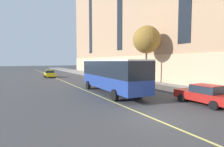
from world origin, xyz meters
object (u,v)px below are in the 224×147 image
(parked_car_red_4, at_px, (204,94))
(taxi_cab, at_px, (49,74))
(parked_car_darkgray_3, at_px, (94,75))
(fire_hydrant, at_px, (218,96))
(parked_car_black_1, at_px, (112,78))
(city_bus, at_px, (111,74))
(street_tree_far_uptown, at_px, (147,40))
(parked_car_silver_5, at_px, (136,82))

(parked_car_red_4, xyz_separation_m, taxi_cab, (-6.72, 29.81, -0.00))
(parked_car_darkgray_3, relative_size, taxi_cab, 0.99)
(parked_car_darkgray_3, xyz_separation_m, parked_car_red_4, (-0.18, -22.54, 0.00))
(parked_car_darkgray_3, relative_size, fire_hydrant, 6.26)
(parked_car_black_1, bearing_deg, city_bus, -120.00)
(parked_car_darkgray_3, bearing_deg, city_bus, -106.29)
(street_tree_far_uptown, bearing_deg, parked_car_black_1, 144.85)
(parked_car_darkgray_3, bearing_deg, parked_car_silver_5, -90.57)
(parked_car_darkgray_3, height_order, taxi_cab, same)
(parked_car_silver_5, relative_size, taxi_cab, 0.98)
(parked_car_black_1, distance_m, taxi_cab, 16.23)
(parked_car_black_1, distance_m, parked_car_darkgray_3, 7.45)
(taxi_cab, distance_m, street_tree_far_uptown, 21.62)
(parked_car_darkgray_3, distance_m, fire_hydrant, 22.61)
(taxi_cab, bearing_deg, street_tree_far_uptown, -57.98)
(street_tree_far_uptown, bearing_deg, city_bus, -152.01)
(parked_car_darkgray_3, xyz_separation_m, street_tree_far_uptown, (4.14, -10.40, 5.79))
(parked_car_black_1, height_order, parked_car_red_4, same)
(street_tree_far_uptown, height_order, fire_hydrant, street_tree_far_uptown)
(parked_car_silver_5, bearing_deg, street_tree_far_uptown, 36.23)
(city_bus, height_order, street_tree_far_uptown, street_tree_far_uptown)
(city_bus, height_order, parked_car_silver_5, city_bus)
(city_bus, distance_m, parked_car_red_4, 8.79)
(parked_car_darkgray_3, relative_size, parked_car_red_4, 1.01)
(taxi_cab, xyz_separation_m, street_tree_far_uptown, (11.05, -17.66, 5.79))
(parked_car_red_4, distance_m, taxi_cab, 30.55)
(city_bus, xyz_separation_m, parked_car_silver_5, (4.22, 1.38, -1.27))
(parked_car_red_4, bearing_deg, parked_car_darkgray_3, 89.54)
(parked_car_darkgray_3, bearing_deg, street_tree_far_uptown, -68.28)
(parked_car_black_1, bearing_deg, fire_hydrant, -83.63)
(parked_car_silver_5, bearing_deg, parked_car_red_4, -90.31)
(city_bus, height_order, parked_car_red_4, city_bus)
(city_bus, relative_size, parked_car_silver_5, 2.48)
(parked_car_black_1, relative_size, taxi_cab, 1.04)
(street_tree_far_uptown, bearing_deg, parked_car_darkgray_3, 111.72)
(parked_car_red_4, height_order, taxi_cab, same)
(taxi_cab, bearing_deg, parked_car_darkgray_3, -46.45)
(parked_car_darkgray_3, height_order, parked_car_silver_5, same)
(city_bus, xyz_separation_m, parked_car_black_1, (4.31, 7.47, -1.27))
(city_bus, relative_size, street_tree_far_uptown, 1.31)
(taxi_cab, height_order, fire_hydrant, taxi_cab)
(city_bus, height_order, parked_car_black_1, city_bus)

